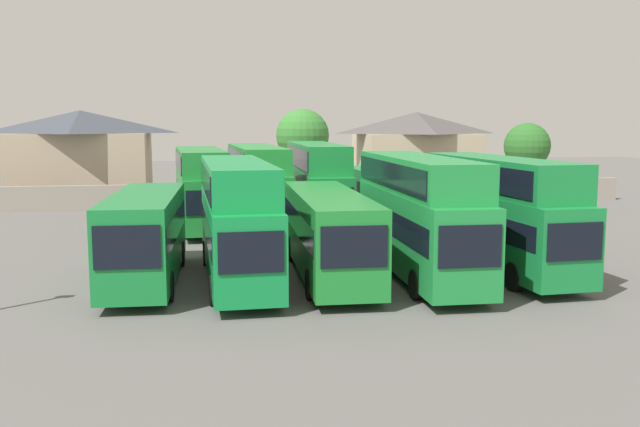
{
  "coord_description": "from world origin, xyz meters",
  "views": [
    {
      "loc": [
        -5.25,
        -27.68,
        6.36
      ],
      "look_at": [
        0.0,
        3.0,
        2.25
      ],
      "focal_mm": 39.4,
      "sensor_mm": 36.0,
      "label": 1
    }
  ],
  "objects_px": {
    "bus_2": "(237,214)",
    "bus_4": "(418,209)",
    "bus_6": "(201,184)",
    "bus_7": "(257,182)",
    "bus_3": "(328,229)",
    "house_terrace_left": "(82,155)",
    "bus_5": "(499,207)",
    "house_terrace_centre": "(416,153)",
    "bus_1": "(145,233)",
    "tree_behind_wall": "(527,147)",
    "tree_left_of_lot": "(303,136)",
    "bus_8": "(317,180)",
    "bus_9": "(381,194)"
  },
  "relations": [
    {
      "from": "bus_7",
      "to": "tree_behind_wall",
      "type": "height_order",
      "value": "tree_behind_wall"
    },
    {
      "from": "bus_3",
      "to": "house_terrace_left",
      "type": "xyz_separation_m",
      "value": [
        -14.43,
        31.01,
        1.7
      ]
    },
    {
      "from": "bus_6",
      "to": "house_terrace_left",
      "type": "distance_m",
      "value": 19.46
    },
    {
      "from": "bus_3",
      "to": "house_terrace_centre",
      "type": "relative_size",
      "value": 1.15
    },
    {
      "from": "bus_5",
      "to": "house_terrace_centre",
      "type": "distance_m",
      "value": 31.19
    },
    {
      "from": "bus_5",
      "to": "tree_behind_wall",
      "type": "height_order",
      "value": "tree_behind_wall"
    },
    {
      "from": "bus_3",
      "to": "bus_9",
      "type": "height_order",
      "value": "bus_3"
    },
    {
      "from": "bus_3",
      "to": "bus_7",
      "type": "xyz_separation_m",
      "value": [
        -1.73,
        14.2,
        0.77
      ]
    },
    {
      "from": "bus_5",
      "to": "house_terrace_centre",
      "type": "xyz_separation_m",
      "value": [
        5.92,
        30.61,
        0.91
      ]
    },
    {
      "from": "bus_3",
      "to": "bus_6",
      "type": "distance_m",
      "value": 14.89
    },
    {
      "from": "bus_6",
      "to": "house_terrace_left",
      "type": "bearing_deg",
      "value": -154.63
    },
    {
      "from": "house_terrace_left",
      "to": "tree_behind_wall",
      "type": "xyz_separation_m",
      "value": [
        33.85,
        -8.83,
        0.77
      ]
    },
    {
      "from": "bus_6",
      "to": "bus_7",
      "type": "distance_m",
      "value": 3.34
    },
    {
      "from": "bus_1",
      "to": "bus_4",
      "type": "distance_m",
      "value": 10.97
    },
    {
      "from": "bus_5",
      "to": "tree_left_of_lot",
      "type": "xyz_separation_m",
      "value": [
        -4.53,
        26.68,
        2.47
      ]
    },
    {
      "from": "bus_2",
      "to": "bus_4",
      "type": "bearing_deg",
      "value": 86.39
    },
    {
      "from": "bus_3",
      "to": "house_terrace_left",
      "type": "bearing_deg",
      "value": -153.15
    },
    {
      "from": "bus_5",
      "to": "tree_left_of_lot",
      "type": "bearing_deg",
      "value": -173.36
    },
    {
      "from": "tree_behind_wall",
      "to": "bus_2",
      "type": "bearing_deg",
      "value": -135.97
    },
    {
      "from": "bus_8",
      "to": "house_terrace_left",
      "type": "height_order",
      "value": "house_terrace_left"
    },
    {
      "from": "bus_9",
      "to": "house_terrace_centre",
      "type": "xyz_separation_m",
      "value": [
        7.46,
        16.79,
        1.72
      ]
    },
    {
      "from": "tree_left_of_lot",
      "to": "tree_behind_wall",
      "type": "relative_size",
      "value": 1.17
    },
    {
      "from": "house_terrace_centre",
      "to": "tree_behind_wall",
      "type": "bearing_deg",
      "value": -54.05
    },
    {
      "from": "bus_2",
      "to": "house_terrace_centre",
      "type": "bearing_deg",
      "value": 149.57
    },
    {
      "from": "bus_1",
      "to": "house_terrace_centre",
      "type": "distance_m",
      "value": 36.79
    },
    {
      "from": "bus_4",
      "to": "bus_8",
      "type": "bearing_deg",
      "value": -171.73
    },
    {
      "from": "bus_3",
      "to": "bus_4",
      "type": "relative_size",
      "value": 0.98
    },
    {
      "from": "bus_9",
      "to": "tree_left_of_lot",
      "type": "relative_size",
      "value": 1.41
    },
    {
      "from": "bus_5",
      "to": "bus_7",
      "type": "bearing_deg",
      "value": -150.31
    },
    {
      "from": "bus_8",
      "to": "bus_1",
      "type": "bearing_deg",
      "value": -32.0
    },
    {
      "from": "bus_2",
      "to": "bus_6",
      "type": "xyz_separation_m",
      "value": [
        -1.36,
        14.15,
        -0.03
      ]
    },
    {
      "from": "tree_behind_wall",
      "to": "bus_7",
      "type": "bearing_deg",
      "value": -159.33
    },
    {
      "from": "bus_4",
      "to": "bus_7",
      "type": "relative_size",
      "value": 1.0
    },
    {
      "from": "bus_6",
      "to": "bus_7",
      "type": "relative_size",
      "value": 0.9
    },
    {
      "from": "bus_1",
      "to": "bus_5",
      "type": "height_order",
      "value": "bus_5"
    },
    {
      "from": "bus_4",
      "to": "bus_9",
      "type": "xyz_separation_m",
      "value": [
        2.19,
        14.26,
        -0.86
      ]
    },
    {
      "from": "bus_1",
      "to": "house_terrace_centre",
      "type": "height_order",
      "value": "house_terrace_centre"
    },
    {
      "from": "bus_6",
      "to": "house_terrace_centre",
      "type": "xyz_separation_m",
      "value": [
        18.37,
        16.63,
        0.96
      ]
    },
    {
      "from": "bus_2",
      "to": "bus_9",
      "type": "bearing_deg",
      "value": 144.17
    },
    {
      "from": "bus_2",
      "to": "house_terrace_left",
      "type": "distance_m",
      "value": 32.98
    },
    {
      "from": "bus_4",
      "to": "bus_1",
      "type": "bearing_deg",
      "value": -91.79
    },
    {
      "from": "bus_1",
      "to": "bus_7",
      "type": "bearing_deg",
      "value": 160.88
    },
    {
      "from": "bus_5",
      "to": "tree_behind_wall",
      "type": "relative_size",
      "value": 1.8
    },
    {
      "from": "bus_5",
      "to": "bus_9",
      "type": "distance_m",
      "value": 13.93
    },
    {
      "from": "bus_4",
      "to": "tree_left_of_lot",
      "type": "distance_m",
      "value": 27.24
    },
    {
      "from": "bus_8",
      "to": "house_terrace_centre",
      "type": "height_order",
      "value": "house_terrace_centre"
    },
    {
      "from": "bus_2",
      "to": "tree_behind_wall",
      "type": "xyz_separation_m",
      "value": [
        23.12,
        22.35,
        1.74
      ]
    },
    {
      "from": "house_terrace_centre",
      "to": "bus_8",
      "type": "bearing_deg",
      "value": -124.61
    },
    {
      "from": "house_terrace_centre",
      "to": "bus_2",
      "type": "bearing_deg",
      "value": -118.93
    },
    {
      "from": "bus_3",
      "to": "tree_behind_wall",
      "type": "xyz_separation_m",
      "value": [
        19.42,
        22.18,
        2.46
      ]
    }
  ]
}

